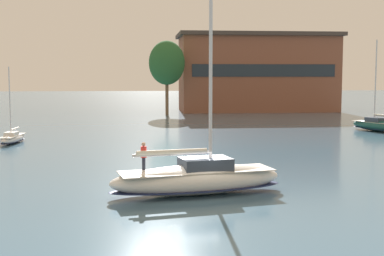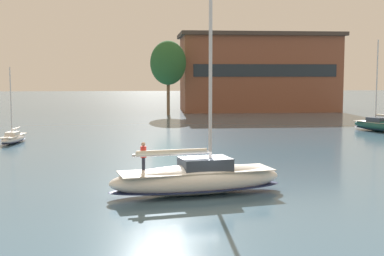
{
  "view_description": "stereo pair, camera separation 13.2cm",
  "coord_description": "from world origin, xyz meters",
  "px_view_note": "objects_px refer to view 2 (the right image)",
  "views": [
    {
      "loc": [
        -3.29,
        -30.7,
        7.01
      ],
      "look_at": [
        0.0,
        3.0,
        3.62
      ],
      "focal_mm": 50.0,
      "sensor_mm": 36.0,
      "label": 1
    },
    {
      "loc": [
        -3.15,
        -30.72,
        7.01
      ],
      "look_at": [
        0.0,
        3.0,
        3.62
      ],
      "focal_mm": 50.0,
      "sensor_mm": 36.0,
      "label": 2
    }
  ],
  "objects_px": {
    "sailboat_moored_mid_channel": "(379,125)",
    "sailboat_moored_far_slip": "(14,138)",
    "tree_shore_center": "(168,63)",
    "sailboat_main": "(197,178)"
  },
  "relations": [
    {
      "from": "sailboat_moored_mid_channel",
      "to": "sailboat_moored_far_slip",
      "type": "height_order",
      "value": "sailboat_moored_mid_channel"
    },
    {
      "from": "tree_shore_center",
      "to": "sailboat_moored_mid_channel",
      "type": "relative_size",
      "value": 1.14
    },
    {
      "from": "sailboat_main",
      "to": "sailboat_moored_far_slip",
      "type": "xyz_separation_m",
      "value": [
        -16.39,
        25.26,
        -0.44
      ]
    },
    {
      "from": "tree_shore_center",
      "to": "sailboat_moored_mid_channel",
      "type": "distance_m",
      "value": 39.67
    },
    {
      "from": "tree_shore_center",
      "to": "sailboat_main",
      "type": "bearing_deg",
      "value": -91.27
    },
    {
      "from": "sailboat_moored_mid_channel",
      "to": "sailboat_moored_far_slip",
      "type": "relative_size",
      "value": 1.45
    },
    {
      "from": "sailboat_main",
      "to": "sailboat_moored_mid_channel",
      "type": "xyz_separation_m",
      "value": [
        26.06,
        32.65,
        -0.21
      ]
    },
    {
      "from": "tree_shore_center",
      "to": "sailboat_moored_far_slip",
      "type": "bearing_deg",
      "value": -115.46
    },
    {
      "from": "sailboat_moored_far_slip",
      "to": "tree_shore_center",
      "type": "bearing_deg",
      "value": 64.54
    },
    {
      "from": "sailboat_main",
      "to": "sailboat_moored_far_slip",
      "type": "bearing_deg",
      "value": 122.97
    }
  ]
}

